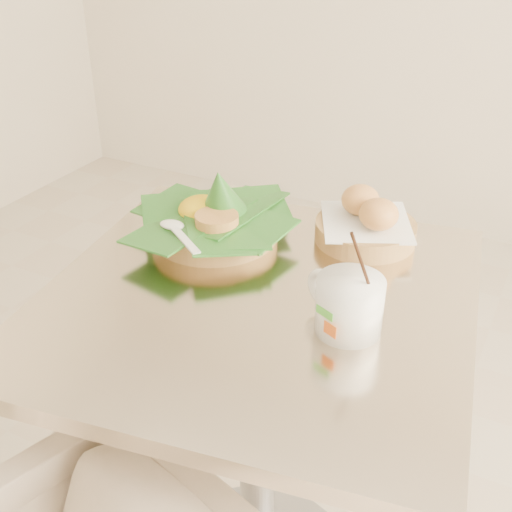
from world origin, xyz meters
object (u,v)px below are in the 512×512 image
at_px(cafe_table, 257,394).
at_px(coffee_mug, 348,303).
at_px(rice_basket, 214,217).
at_px(bread_basket, 366,224).

relative_size(cafe_table, coffee_mug, 4.54).
bearing_deg(rice_basket, cafe_table, -40.37).
xyz_separation_m(rice_basket, bread_basket, (0.26, 0.12, -0.01)).
height_order(rice_basket, coffee_mug, coffee_mug).
relative_size(rice_basket, bread_basket, 1.41).
height_order(bread_basket, coffee_mug, coffee_mug).
bearing_deg(cafe_table, rice_basket, 139.63).
height_order(cafe_table, rice_basket, rice_basket).
xyz_separation_m(cafe_table, coffee_mug, (0.16, -0.02, 0.27)).
bearing_deg(rice_basket, coffee_mug, -26.50).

